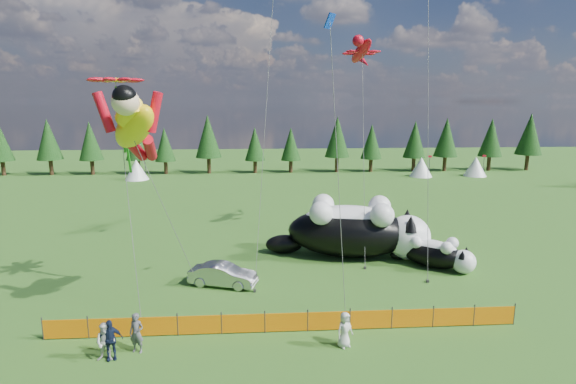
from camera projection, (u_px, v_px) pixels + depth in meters
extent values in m
plane|color=#0D390A|center=(283.00, 304.00, 23.93)|extent=(160.00, 160.00, 0.00)
cylinder|color=#262626|center=(43.00, 329.00, 20.18)|extent=(0.06, 0.06, 1.10)
cylinder|color=#262626|center=(88.00, 327.00, 20.31)|extent=(0.06, 0.06, 1.10)
cylinder|color=#262626|center=(133.00, 326.00, 20.44)|extent=(0.06, 0.06, 1.10)
cylinder|color=#262626|center=(178.00, 324.00, 20.56)|extent=(0.06, 0.06, 1.10)
cylinder|color=#262626|center=(221.00, 323.00, 20.69)|extent=(0.06, 0.06, 1.10)
cylinder|color=#262626|center=(265.00, 322.00, 20.82)|extent=(0.06, 0.06, 1.10)
cylinder|color=#262626|center=(308.00, 320.00, 20.95)|extent=(0.06, 0.06, 1.10)
cylinder|color=#262626|center=(350.00, 319.00, 21.07)|extent=(0.06, 0.06, 1.10)
cylinder|color=#262626|center=(392.00, 318.00, 21.20)|extent=(0.06, 0.06, 1.10)
cylinder|color=#262626|center=(433.00, 316.00, 21.33)|extent=(0.06, 0.06, 1.10)
cylinder|color=#262626|center=(474.00, 315.00, 21.46)|extent=(0.06, 0.06, 1.10)
cylinder|color=#262626|center=(514.00, 314.00, 21.58)|extent=(0.06, 0.06, 1.10)
cube|color=orange|center=(66.00, 329.00, 20.25)|extent=(2.00, 0.04, 0.90)
cube|color=orange|center=(111.00, 328.00, 20.38)|extent=(2.00, 0.04, 0.90)
cube|color=orange|center=(156.00, 326.00, 20.51)|extent=(2.00, 0.04, 0.90)
cube|color=orange|center=(200.00, 325.00, 20.64)|extent=(2.00, 0.04, 0.90)
cube|color=orange|center=(243.00, 323.00, 20.76)|extent=(2.00, 0.04, 0.90)
cube|color=orange|center=(286.00, 322.00, 20.89)|extent=(2.00, 0.04, 0.90)
cube|color=orange|center=(329.00, 321.00, 21.02)|extent=(2.00, 0.04, 0.90)
cube|color=orange|center=(371.00, 319.00, 21.15)|extent=(2.00, 0.04, 0.90)
cube|color=orange|center=(412.00, 318.00, 21.27)|extent=(2.00, 0.04, 0.90)
cube|color=orange|center=(453.00, 317.00, 21.40)|extent=(2.00, 0.04, 0.90)
cube|color=orange|center=(494.00, 316.00, 21.53)|extent=(2.00, 0.04, 0.90)
ellipsoid|color=black|center=(349.00, 232.00, 31.02)|extent=(9.13, 5.56, 3.41)
ellipsoid|color=white|center=(350.00, 220.00, 30.86)|extent=(6.87, 4.04, 2.08)
sphere|color=white|center=(408.00, 237.00, 30.55)|extent=(3.03, 3.03, 3.03)
sphere|color=#F65F7E|center=(427.00, 238.00, 30.39)|extent=(0.42, 0.42, 0.42)
ellipsoid|color=black|center=(284.00, 244.00, 31.81)|extent=(2.86, 1.82, 1.32)
cone|color=black|center=(411.00, 224.00, 29.43)|extent=(1.06, 1.06, 1.06)
cone|color=black|center=(407.00, 217.00, 31.19)|extent=(1.06, 1.06, 1.06)
sphere|color=white|center=(380.00, 207.00, 31.63)|extent=(1.59, 1.59, 1.59)
sphere|color=white|center=(382.00, 215.00, 29.24)|extent=(1.59, 1.59, 1.59)
sphere|color=white|center=(323.00, 205.00, 32.14)|extent=(1.59, 1.59, 1.59)
sphere|color=white|center=(321.00, 213.00, 29.75)|extent=(1.59, 1.59, 1.59)
ellipsoid|color=black|center=(433.00, 254.00, 29.16)|extent=(4.49, 4.19, 1.68)
ellipsoid|color=white|center=(433.00, 248.00, 29.08)|extent=(3.34, 3.10, 1.03)
sphere|color=white|center=(464.00, 262.00, 28.05)|extent=(1.49, 1.49, 1.49)
sphere|color=#F65F7E|center=(474.00, 264.00, 27.69)|extent=(0.21, 0.21, 0.21)
ellipsoid|color=black|center=(399.00, 255.00, 30.55)|extent=(1.42, 1.34, 0.65)
cone|color=black|center=(462.00, 255.00, 27.58)|extent=(0.52, 0.52, 0.52)
cone|color=black|center=(466.00, 251.00, 28.29)|extent=(0.52, 0.52, 0.52)
sphere|color=white|center=(452.00, 243.00, 28.89)|extent=(0.78, 0.78, 0.78)
sphere|color=white|center=(447.00, 248.00, 27.93)|extent=(0.78, 0.78, 0.78)
sphere|color=white|center=(422.00, 238.00, 30.02)|extent=(0.78, 0.78, 0.78)
sphere|color=white|center=(416.00, 242.00, 29.06)|extent=(0.78, 0.78, 0.78)
imported|color=#ACACB1|center=(223.00, 275.00, 26.20)|extent=(4.19, 2.44, 1.30)
imported|color=#4F4F53|center=(137.00, 333.00, 19.15)|extent=(0.73, 0.57, 1.76)
imported|color=beige|center=(106.00, 342.00, 18.54)|extent=(0.81, 0.48, 1.65)
imported|color=#131C34|center=(110.00, 340.00, 18.61)|extent=(1.13, 0.79, 1.75)
imported|color=beige|center=(345.00, 330.00, 19.59)|extent=(0.93, 0.81, 1.60)
cylinder|color=#595959|center=(170.00, 215.00, 23.25)|extent=(0.03, 0.03, 10.50)
cube|color=#262626|center=(197.00, 283.00, 26.45)|extent=(0.15, 0.15, 0.16)
cylinder|color=#595959|center=(363.00, 152.00, 30.79)|extent=(0.03, 0.03, 15.58)
cube|color=#262626|center=(365.00, 268.00, 28.87)|extent=(0.15, 0.15, 0.16)
cylinder|color=#595959|center=(129.00, 202.00, 21.41)|extent=(0.03, 0.03, 11.91)
cube|color=#262626|center=(142.00, 329.00, 21.13)|extent=(0.15, 0.15, 0.16)
cube|color=#1B7D16|center=(119.00, 131.00, 22.20)|extent=(0.20, 0.20, 4.34)
cylinder|color=#595959|center=(265.00, 119.00, 25.19)|extent=(0.03, 0.03, 19.28)
cube|color=#262626|center=(255.00, 291.00, 25.37)|extent=(0.15, 0.15, 0.16)
cylinder|color=#595959|center=(428.00, 71.00, 27.55)|extent=(0.03, 0.03, 25.48)
cube|color=#262626|center=(428.00, 281.00, 26.73)|extent=(0.15, 0.15, 0.16)
cylinder|color=#595959|center=(338.00, 177.00, 21.03)|extent=(0.03, 0.03, 13.97)
cube|color=#262626|center=(345.00, 317.00, 22.26)|extent=(0.15, 0.15, 0.16)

